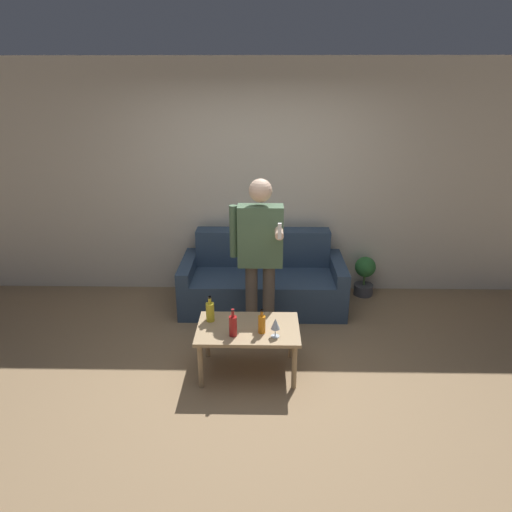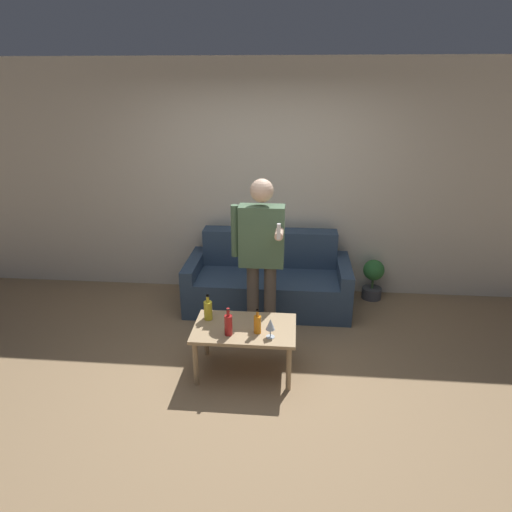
% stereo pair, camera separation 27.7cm
% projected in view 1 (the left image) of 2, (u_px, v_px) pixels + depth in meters
% --- Properties ---
extents(ground_plane, '(16.00, 16.00, 0.00)m').
position_uv_depth(ground_plane, '(252.00, 385.00, 3.94)').
color(ground_plane, '#997A56').
extents(wall_back, '(8.00, 0.06, 2.70)m').
position_uv_depth(wall_back, '(256.00, 182.00, 5.31)').
color(wall_back, beige).
rests_on(wall_back, ground_plane).
extents(couch, '(1.84, 0.84, 0.83)m').
position_uv_depth(couch, '(263.00, 281.00, 5.26)').
color(couch, '#334760').
rests_on(couch, ground_plane).
extents(coffee_table, '(0.89, 0.57, 0.45)m').
position_uv_depth(coffee_table, '(248.00, 333.00, 3.98)').
color(coffee_table, tan).
rests_on(coffee_table, ground_plane).
extents(bottle_orange, '(0.07, 0.07, 0.24)m').
position_uv_depth(bottle_orange, '(210.00, 311.00, 4.04)').
color(bottle_orange, yellow).
rests_on(bottle_orange, coffee_table).
extents(bottle_green, '(0.07, 0.07, 0.25)m').
position_uv_depth(bottle_green, '(233.00, 325.00, 3.80)').
color(bottle_green, '#B21E1E').
rests_on(bottle_green, coffee_table).
extents(bottle_dark, '(0.06, 0.06, 0.22)m').
position_uv_depth(bottle_dark, '(262.00, 324.00, 3.85)').
color(bottle_dark, orange).
rests_on(bottle_dark, coffee_table).
extents(wine_glass_near, '(0.08, 0.08, 0.17)m').
position_uv_depth(wine_glass_near, '(275.00, 324.00, 3.78)').
color(wine_glass_near, silver).
rests_on(wine_glass_near, coffee_table).
extents(person_standing_front, '(0.50, 0.42, 1.63)m').
position_uv_depth(person_standing_front, '(260.00, 249.00, 4.34)').
color(person_standing_front, brown).
rests_on(person_standing_front, ground_plane).
extents(potted_plant, '(0.25, 0.25, 0.49)m').
position_uv_depth(potted_plant, '(365.00, 274.00, 5.50)').
color(potted_plant, '#4C4C51').
rests_on(potted_plant, ground_plane).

